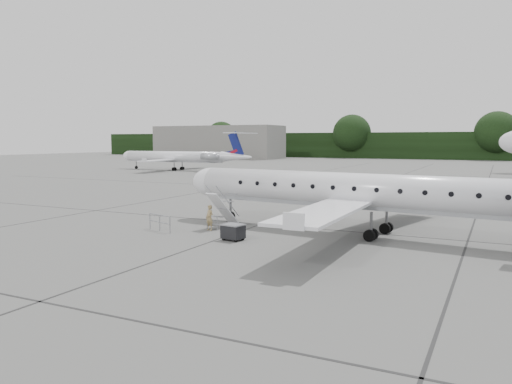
% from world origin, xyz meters
% --- Properties ---
extents(ground, '(320.00, 320.00, 0.00)m').
position_xyz_m(ground, '(0.00, 0.00, 0.00)').
color(ground, '#61615F').
rests_on(ground, ground).
extents(treeline, '(260.00, 4.00, 8.00)m').
position_xyz_m(treeline, '(0.00, 130.00, 4.00)').
color(treeline, black).
rests_on(treeline, ground).
extents(terminal_building, '(40.00, 14.00, 10.00)m').
position_xyz_m(terminal_building, '(-70.00, 110.00, 5.00)').
color(terminal_building, slate).
rests_on(terminal_building, ground).
extents(main_regional_jet, '(31.04, 23.98, 7.39)m').
position_xyz_m(main_regional_jet, '(2.42, 3.74, 3.69)').
color(main_regional_jet, silver).
rests_on(main_regional_jet, ground).
extents(airstair, '(1.14, 2.57, 2.31)m').
position_xyz_m(airstair, '(-6.43, 2.45, 1.16)').
color(airstair, silver).
rests_on(airstair, ground).
extents(passenger, '(0.67, 0.54, 1.61)m').
position_xyz_m(passenger, '(-6.59, 1.07, 0.80)').
color(passenger, '#967F52').
rests_on(passenger, ground).
extents(safety_railing, '(2.11, 0.79, 1.00)m').
position_xyz_m(safety_railing, '(-9.29, -0.47, 0.50)').
color(safety_railing, gray).
rests_on(safety_railing, ground).
extents(baggage_cart, '(1.27, 1.09, 0.99)m').
position_xyz_m(baggage_cart, '(-3.76, -1.03, 0.49)').
color(baggage_cart, black).
rests_on(baggage_cart, ground).
extents(bg_regional_left, '(27.13, 19.65, 7.07)m').
position_xyz_m(bg_regional_left, '(-45.63, 52.04, 3.54)').
color(bg_regional_left, silver).
rests_on(bg_regional_left, ground).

